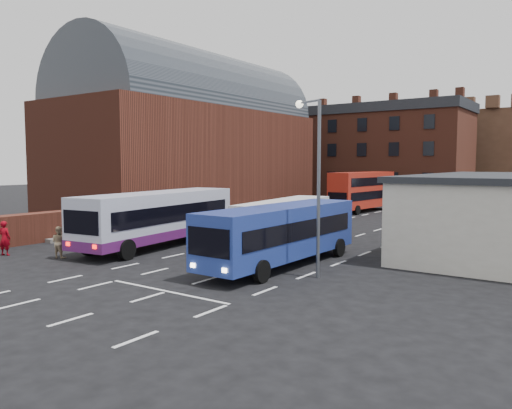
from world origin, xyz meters
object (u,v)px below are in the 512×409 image
Objects in this scene: bus_blue at (282,231)px; pedestrian_beige at (59,242)px; pedestrian_red at (5,238)px; bus_red_double at (362,191)px; bus_white_inbound at (285,218)px; street_lamp at (315,170)px; bus_white_outbound at (159,214)px.

bus_blue is 6.38× the size of pedestrian_beige.
pedestrian_beige is (3.04, 1.20, -0.10)m from pedestrian_red.
bus_red_double is 5.47× the size of pedestrian_red.
bus_blue reaches higher than bus_white_inbound.
bus_blue is 1.38× the size of street_lamp.
bus_white_outbound reaches higher than pedestrian_beige.
bus_blue is at bearing 154.26° from street_lamp.
bus_white_inbound is 6.44m from bus_blue.
bus_white_outbound is 5.87m from pedestrian_beige.
bus_red_double is 30.12m from street_lamp.
bus_white_outbound is 7.22× the size of pedestrian_beige.
pedestrian_red is at bearing 25.16° from bus_blue.
bus_white_outbound is at bearing 91.29° from bus_red_double.
bus_blue is (8.89, -0.64, -0.19)m from bus_white_outbound.
bus_white_outbound is at bearing -120.34° from pedestrian_beige.
bus_blue is 28.24m from bus_red_double.
bus_white_outbound is 7.49m from bus_white_inbound.
street_lamp reaches higher than bus_red_double.
pedestrian_beige is at bearing -163.35° from street_lamp.
bus_red_double is (1.39, 26.58, 0.23)m from bus_white_outbound.
street_lamp reaches higher than bus_white_inbound.
bus_white_inbound is 22.08m from bus_red_double.
bus_red_double is at bearing 109.16° from street_lamp.
street_lamp is (9.85, -28.35, 2.48)m from bus_red_double.
bus_white_outbound is 8.92m from bus_blue.
bus_blue is at bearing 112.78° from bus_white_inbound.
bus_white_inbound is at bearing -59.13° from bus_blue.
bus_white_inbound is at bearing -152.64° from pedestrian_red.
bus_white_inbound is 15.50m from pedestrian_red.
bus_red_double is 32.31m from pedestrian_beige.
bus_red_double is at bearing -74.03° from bus_blue.
bus_white_inbound is (5.64, 4.92, -0.32)m from bus_white_outbound.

